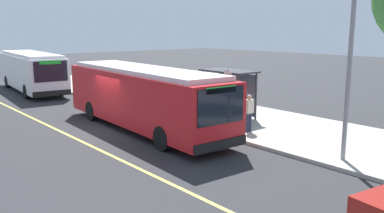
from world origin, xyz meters
name	(u,v)px	position (x,y,z in m)	size (l,w,h in m)	color
ground_plane	(113,128)	(0.00, 0.00, 0.00)	(120.00, 120.00, 0.00)	#2B2B2D
sidewalk_curb	(205,111)	(0.00, 6.00, 0.07)	(44.00, 6.40, 0.15)	#A8A399
lane_stripe_center	(69,136)	(0.00, -2.20, 0.00)	(36.00, 0.14, 0.01)	#E0D64C
transit_bus_main	(143,96)	(1.18, 1.01, 1.62)	(11.31, 3.13, 2.95)	red
transit_bus_second	(31,70)	(-14.44, 1.14, 1.62)	(10.81, 3.53, 2.95)	white
bus_shelter	(228,83)	(2.11, 5.72, 1.92)	(2.90, 1.60, 2.48)	#333338
waiting_bench	(228,107)	(2.09, 5.75, 0.63)	(1.60, 0.48, 0.95)	brown
route_sign_post	(228,91)	(4.24, 3.54, 1.96)	(0.44, 0.08, 2.80)	#333338
pedestrian_commuter	(249,111)	(5.05, 4.10, 1.12)	(0.24, 0.40, 1.69)	#282D47
utility_pole	(349,70)	(9.92, 3.69, 3.35)	(0.16, 0.16, 6.40)	gray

